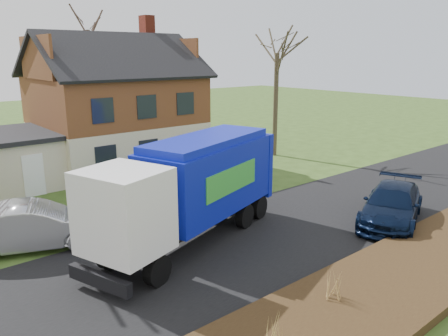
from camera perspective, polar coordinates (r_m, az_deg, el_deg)
ground at (r=16.60m, az=2.51°, el=-9.68°), size 120.00×120.00×0.00m
road at (r=16.60m, az=2.51°, el=-9.65°), size 80.00×7.00×0.02m
mulch_verge at (r=13.54m, az=18.36°, el=-15.77°), size 80.00×3.50×0.30m
main_house at (r=27.81m, az=-14.81°, el=8.39°), size 12.95×8.95×9.26m
garbage_truck at (r=16.03m, az=-4.08°, el=-2.14°), size 9.26×5.09×3.84m
silver_sedan at (r=17.24m, az=-23.53°, el=-6.96°), size 5.43×3.56×1.69m
navy_wagon at (r=19.52m, az=21.08°, el=-4.48°), size 5.69×3.99×1.53m
tree_front_east at (r=29.95m, az=7.02°, el=16.83°), size 3.55×3.55×9.86m
tree_back at (r=35.54m, az=-17.53°, el=18.67°), size 3.68×3.68×11.65m
grass_clump_west at (r=10.56m, az=6.79°, el=-20.81°), size 0.33×0.27×0.87m
grass_clump_mid at (r=12.73m, az=14.32°, el=-14.56°), size 0.30×0.25×0.84m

